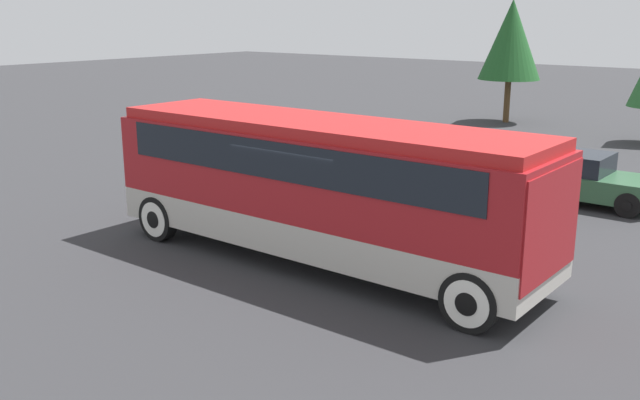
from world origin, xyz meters
The scene contains 5 objects.
ground_plane centered at (0.00, 0.00, 0.00)m, with size 120.00×120.00×0.00m, color #2D2D30.
tour_bus centered at (0.10, 0.00, 1.77)m, with size 9.50×2.51×2.94m.
parked_car_near centered at (-3.75, 4.75, 0.72)m, with size 4.55×1.82×1.45m.
parked_car_mid centered at (2.19, 8.15, 0.67)m, with size 4.43×1.82×1.34m.
tree_left centered at (-5.23, 20.76, 3.79)m, with size 2.83×2.83×5.61m.
Camera 1 is at (8.60, -10.89, 4.96)m, focal length 40.00 mm.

